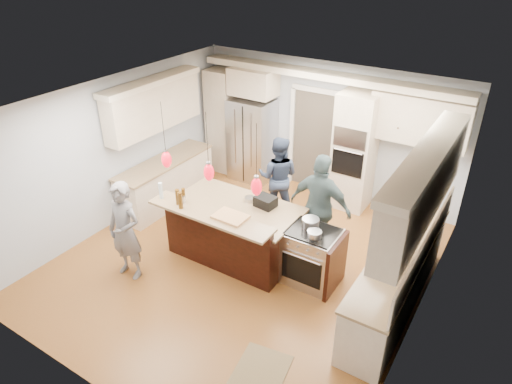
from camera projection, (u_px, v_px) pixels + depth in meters
ground_plane at (245, 261)px, 7.62m from camera, size 6.00×6.00×0.00m
room_shell at (243, 162)px, 6.73m from camera, size 5.54×6.04×2.72m
refrigerator at (252, 140)px, 9.85m from camera, size 0.90×0.70×1.80m
oven_column at (354, 152)px, 8.67m from camera, size 0.72×0.69×2.30m
back_upper_cabinets at (289, 111)px, 9.19m from camera, size 5.30×0.61×2.54m
right_counter_run at (406, 246)px, 6.18m from camera, size 0.64×3.10×2.51m
left_cabinets at (162, 154)px, 8.83m from camera, size 0.64×2.30×2.51m
kitchen_island at (234, 230)px, 7.55m from camera, size 2.10×1.46×1.12m
island_range at (313, 257)px, 6.96m from camera, size 0.82×0.71×0.92m
pendant_lights at (209, 172)px, 6.48m from camera, size 1.75×0.15×1.03m
person_bar_end at (125, 231)px, 6.94m from camera, size 0.61×0.42×1.62m
person_far_left at (278, 177)px, 8.55m from camera, size 0.93×0.82×1.59m
person_far_right at (320, 207)px, 7.37m from camera, size 1.08×0.48×1.82m
person_range_side at (389, 256)px, 6.38m from camera, size 0.97×1.20×1.63m
floor_rug at (258, 376)px, 5.60m from camera, size 0.76×1.00×0.01m
water_bottle at (161, 191)px, 7.14m from camera, size 0.08×0.08×0.27m
beer_bottle_a at (178, 197)px, 6.98m from camera, size 0.08×0.08×0.26m
beer_bottle_b at (180, 200)px, 6.87m from camera, size 0.09×0.09×0.28m
beer_bottle_c at (184, 195)px, 7.05m from camera, size 0.06×0.06×0.23m
drink_can at (183, 199)px, 7.05m from camera, size 0.08×0.08×0.12m
cutting_board at (230, 217)px, 6.68m from camera, size 0.50×0.36×0.04m
pot_large at (311, 223)px, 6.80m from camera, size 0.26×0.26×0.15m
pot_small at (314, 234)px, 6.58m from camera, size 0.22×0.22×0.11m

